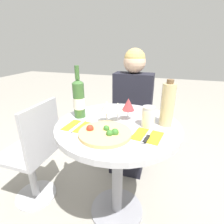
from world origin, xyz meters
TOP-DOWN VIEW (x-y plane):
  - ground_plane at (0.00, 0.00)m, footprint 12.00×12.00m
  - dining_table at (0.00, 0.00)m, footprint 0.79×0.79m
  - chair_behind_diner at (-0.04, 0.75)m, footprint 0.37×0.37m
  - seated_diner at (-0.04, 0.62)m, footprint 0.38×0.40m
  - chair_empty_side at (-0.66, -0.07)m, footprint 0.37×0.37m
  - pizza_large at (-0.03, -0.17)m, footprint 0.30×0.30m
  - wine_bottle at (-0.28, 0.03)m, footprint 0.08×0.08m
  - tall_carafe at (0.29, 0.07)m, footprint 0.08×0.08m
  - sugar_shaker at (0.19, 0.02)m, footprint 0.08×0.08m
  - wine_glass_back_right at (0.05, 0.08)m, footprint 0.08×0.08m
  - wine_glass_front_left at (-0.07, -0.01)m, footprint 0.08×0.08m
  - wine_glass_center at (-0.01, 0.04)m, footprint 0.08×0.08m
  - place_setting_left at (-0.22, -0.12)m, footprint 0.16×0.19m
  - place_setting_right at (0.20, -0.11)m, footprint 0.17×0.19m

SIDE VIEW (x-z plane):
  - ground_plane at x=0.00m, z-range 0.00..0.00m
  - chair_behind_diner at x=-0.04m, z-range 0.00..0.86m
  - chair_empty_side at x=-0.66m, z-range 0.00..0.86m
  - seated_diner at x=-0.04m, z-range -0.05..1.16m
  - dining_table at x=0.00m, z-range 0.22..0.99m
  - place_setting_left at x=-0.22m, z-range 0.77..0.78m
  - place_setting_right at x=0.20m, z-range 0.77..0.78m
  - pizza_large at x=-0.03m, z-range 0.76..0.81m
  - sugar_shaker at x=0.19m, z-range 0.77..0.90m
  - wine_glass_center at x=-0.01m, z-range 0.80..0.92m
  - wine_glass_back_right at x=0.05m, z-range 0.80..0.95m
  - wine_glass_front_left at x=-0.07m, z-range 0.81..0.95m
  - wine_bottle at x=-0.28m, z-range 0.73..1.07m
  - tall_carafe at x=0.29m, z-range 0.76..1.05m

